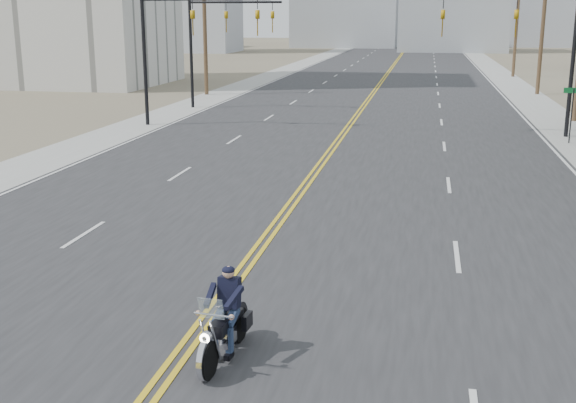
% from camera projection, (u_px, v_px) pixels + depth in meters
% --- Properties ---
extents(road, '(20.00, 200.00, 0.01)m').
position_uv_depth(road, '(386.00, 75.00, 74.07)').
color(road, '#303033').
rests_on(road, ground).
extents(sidewalk_left, '(3.00, 200.00, 0.01)m').
position_uv_depth(sidewalk_left, '(277.00, 73.00, 76.15)').
color(sidewalk_left, '#A5A5A0').
rests_on(sidewalk_left, ground).
extents(sidewalk_right, '(3.00, 200.00, 0.01)m').
position_uv_depth(sidewalk_right, '(502.00, 77.00, 71.99)').
color(sidewalk_right, '#A5A5A0').
rests_on(sidewalk_right, ground).
extents(traffic_mast_left, '(7.10, 0.26, 7.00)m').
position_uv_depth(traffic_mast_left, '(179.00, 34.00, 38.31)').
color(traffic_mast_left, black).
rests_on(traffic_mast_left, ground).
extents(traffic_mast_right, '(7.10, 0.26, 7.00)m').
position_uv_depth(traffic_mast_right, '(531.00, 35.00, 35.06)').
color(traffic_mast_right, black).
rests_on(traffic_mast_right, ground).
extents(traffic_mast_far, '(6.10, 0.26, 7.00)m').
position_uv_depth(traffic_mast_far, '(216.00, 32.00, 45.99)').
color(traffic_mast_far, black).
rests_on(traffic_mast_far, ground).
extents(street_sign, '(0.90, 0.06, 2.62)m').
position_uv_depth(street_sign, '(572.00, 105.00, 33.61)').
color(street_sign, black).
rests_on(street_sign, ground).
extents(utility_pole_d, '(2.20, 0.30, 11.50)m').
position_uv_depth(utility_pole_d, '(544.00, 14.00, 54.15)').
color(utility_pole_d, brown).
rests_on(utility_pole_d, ground).
extents(utility_pole_e, '(2.20, 0.30, 11.00)m').
position_uv_depth(utility_pole_e, '(517.00, 18.00, 70.39)').
color(utility_pole_e, brown).
rests_on(utility_pole_e, ground).
extents(utility_pole_left, '(2.20, 0.30, 10.50)m').
position_uv_depth(utility_pole_left, '(205.00, 21.00, 54.03)').
color(utility_pole_left, brown).
rests_on(utility_pole_left, ground).
extents(haze_bldg_b, '(18.00, 14.00, 14.00)m').
position_uv_depth(haze_bldg_b, '(453.00, 10.00, 123.22)').
color(haze_bldg_b, '#ADB2B7').
rests_on(haze_bldg_b, ground).
extents(haze_bldg_e, '(14.00, 14.00, 12.00)m').
position_uv_depth(haze_bldg_e, '(536.00, 16.00, 144.18)').
color(haze_bldg_e, '#B7BCC6').
rests_on(haze_bldg_e, ground).
extents(haze_bldg_f, '(12.00, 12.00, 16.00)m').
position_uv_depth(haze_bldg_f, '(143.00, 5.00, 138.21)').
color(haze_bldg_f, '#ADB2B7').
rests_on(haze_bldg_f, ground).
extents(motorcyclist, '(1.08, 2.15, 1.62)m').
position_uv_depth(motorcyclist, '(224.00, 316.00, 12.44)').
color(motorcyclist, black).
rests_on(motorcyclist, ground).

